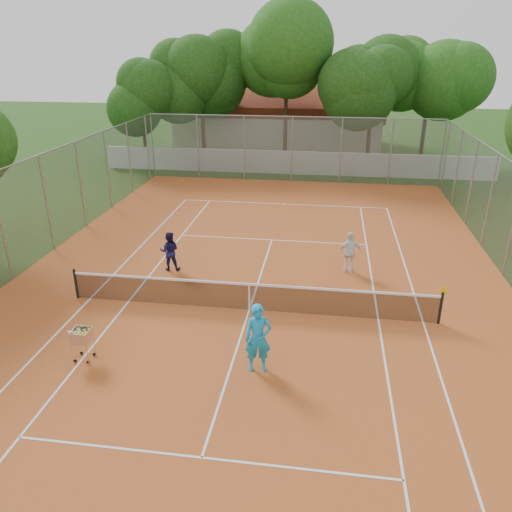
# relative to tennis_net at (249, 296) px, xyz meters

# --- Properties ---
(ground) EXTENTS (120.00, 120.00, 0.00)m
(ground) POSITION_rel_tennis_net_xyz_m (0.00, 0.00, -0.51)
(ground) COLOR #1B3B10
(ground) RESTS_ON ground
(court_pad) EXTENTS (18.00, 34.00, 0.02)m
(court_pad) POSITION_rel_tennis_net_xyz_m (0.00, 0.00, -0.50)
(court_pad) COLOR #B35522
(court_pad) RESTS_ON ground
(court_lines) EXTENTS (10.98, 23.78, 0.01)m
(court_lines) POSITION_rel_tennis_net_xyz_m (0.00, 0.00, -0.49)
(court_lines) COLOR white
(court_lines) RESTS_ON court_pad
(tennis_net) EXTENTS (11.88, 0.10, 0.98)m
(tennis_net) POSITION_rel_tennis_net_xyz_m (0.00, 0.00, 0.00)
(tennis_net) COLOR black
(tennis_net) RESTS_ON court_pad
(perimeter_fence) EXTENTS (18.00, 34.00, 4.00)m
(perimeter_fence) POSITION_rel_tennis_net_xyz_m (0.00, 0.00, 1.49)
(perimeter_fence) COLOR slate
(perimeter_fence) RESTS_ON ground
(boundary_wall) EXTENTS (26.00, 0.30, 1.50)m
(boundary_wall) POSITION_rel_tennis_net_xyz_m (0.00, 19.00, 0.24)
(boundary_wall) COLOR silver
(boundary_wall) RESTS_ON ground
(clubhouse) EXTENTS (16.40, 9.00, 4.40)m
(clubhouse) POSITION_rel_tennis_net_xyz_m (-2.00, 29.00, 1.69)
(clubhouse) COLOR beige
(clubhouse) RESTS_ON ground
(tropical_trees) EXTENTS (29.00, 19.00, 10.00)m
(tropical_trees) POSITION_rel_tennis_net_xyz_m (0.00, 22.00, 4.49)
(tropical_trees) COLOR #13380E
(tropical_trees) RESTS_ON ground
(player_near) EXTENTS (0.77, 0.59, 1.91)m
(player_near) POSITION_rel_tennis_net_xyz_m (0.73, -3.16, 0.47)
(player_near) COLOR #1894CE
(player_near) RESTS_ON court_pad
(player_far_left) EXTENTS (0.83, 0.70, 1.52)m
(player_far_left) POSITION_rel_tennis_net_xyz_m (-3.49, 2.71, 0.27)
(player_far_left) COLOR #171745
(player_far_left) RESTS_ON court_pad
(player_far_right) EXTENTS (1.00, 0.62, 1.59)m
(player_far_right) POSITION_rel_tennis_net_xyz_m (3.27, 3.50, 0.31)
(player_far_right) COLOR white
(player_far_right) RESTS_ON court_pad
(ball_hopper) EXTENTS (0.60, 0.60, 1.01)m
(ball_hopper) POSITION_rel_tennis_net_xyz_m (-4.04, -3.39, 0.02)
(ball_hopper) COLOR silver
(ball_hopper) RESTS_ON court_pad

